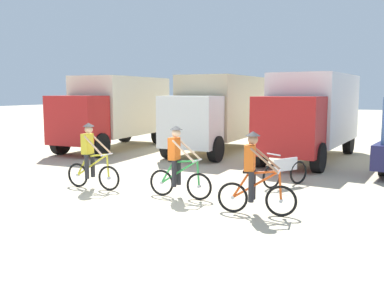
{
  "coord_description": "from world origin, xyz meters",
  "views": [
    {
      "loc": [
        5.29,
        -8.16,
        2.65
      ],
      "look_at": [
        0.14,
        3.28,
        1.1
      ],
      "focal_mm": 39.46,
      "sensor_mm": 36.0,
      "label": 1
    }
  ],
  "objects_px": {
    "box_truck_cream_rv": "(116,109)",
    "bicycle_spare": "(285,172)",
    "cyclist_cowboy_hat": "(178,165)",
    "box_truck_tan_camper": "(219,110)",
    "cyclist_near_camera": "(254,176)",
    "box_truck_avon_van": "(312,112)",
    "cyclist_orange_shirt": "(91,158)"
  },
  "relations": [
    {
      "from": "cyclist_orange_shirt",
      "to": "cyclist_near_camera",
      "type": "bearing_deg",
      "value": -6.61
    },
    {
      "from": "box_truck_avon_van",
      "to": "cyclist_orange_shirt",
      "type": "distance_m",
      "value": 9.18
    },
    {
      "from": "cyclist_cowboy_hat",
      "to": "cyclist_near_camera",
      "type": "relative_size",
      "value": 1.0
    },
    {
      "from": "cyclist_orange_shirt",
      "to": "cyclist_cowboy_hat",
      "type": "distance_m",
      "value": 2.62
    },
    {
      "from": "box_truck_tan_camper",
      "to": "cyclist_near_camera",
      "type": "relative_size",
      "value": 3.75
    },
    {
      "from": "box_truck_avon_van",
      "to": "cyclist_near_camera",
      "type": "height_order",
      "value": "box_truck_avon_van"
    },
    {
      "from": "bicycle_spare",
      "to": "box_truck_tan_camper",
      "type": "bearing_deg",
      "value": 125.77
    },
    {
      "from": "box_truck_avon_van",
      "to": "cyclist_cowboy_hat",
      "type": "relative_size",
      "value": 3.83
    },
    {
      "from": "box_truck_tan_camper",
      "to": "cyclist_cowboy_hat",
      "type": "height_order",
      "value": "box_truck_tan_camper"
    },
    {
      "from": "box_truck_avon_van",
      "to": "cyclist_orange_shirt",
      "type": "height_order",
      "value": "box_truck_avon_van"
    },
    {
      "from": "box_truck_avon_van",
      "to": "cyclist_near_camera",
      "type": "distance_m",
      "value": 8.44
    },
    {
      "from": "cyclist_orange_shirt",
      "to": "cyclist_near_camera",
      "type": "xyz_separation_m",
      "value": [
        4.77,
        -0.55,
        0.0
      ]
    },
    {
      "from": "box_truck_cream_rv",
      "to": "bicycle_spare",
      "type": "distance_m",
      "value": 10.39
    },
    {
      "from": "cyclist_cowboy_hat",
      "to": "bicycle_spare",
      "type": "bearing_deg",
      "value": 47.44
    },
    {
      "from": "cyclist_orange_shirt",
      "to": "bicycle_spare",
      "type": "bearing_deg",
      "value": 27.24
    },
    {
      "from": "cyclist_cowboy_hat",
      "to": "bicycle_spare",
      "type": "distance_m",
      "value": 3.29
    },
    {
      "from": "box_truck_tan_camper",
      "to": "cyclist_cowboy_hat",
      "type": "xyz_separation_m",
      "value": [
        2.01,
        -8.24,
        -1.03
      ]
    },
    {
      "from": "box_truck_tan_camper",
      "to": "cyclist_cowboy_hat",
      "type": "bearing_deg",
      "value": -76.3
    },
    {
      "from": "box_truck_cream_rv",
      "to": "bicycle_spare",
      "type": "relative_size",
      "value": 4.53
    },
    {
      "from": "box_truck_tan_camper",
      "to": "bicycle_spare",
      "type": "relative_size",
      "value": 4.57
    },
    {
      "from": "box_truck_cream_rv",
      "to": "bicycle_spare",
      "type": "height_order",
      "value": "box_truck_cream_rv"
    },
    {
      "from": "box_truck_avon_van",
      "to": "box_truck_tan_camper",
      "type": "bearing_deg",
      "value": 172.97
    },
    {
      "from": "box_truck_tan_camper",
      "to": "bicycle_spare",
      "type": "height_order",
      "value": "box_truck_tan_camper"
    },
    {
      "from": "box_truck_cream_rv",
      "to": "cyclist_near_camera",
      "type": "xyz_separation_m",
      "value": [
        8.97,
        -7.96,
        -1.03
      ]
    },
    {
      "from": "bicycle_spare",
      "to": "box_truck_cream_rv",
      "type": "bearing_deg",
      "value": 151.37
    },
    {
      "from": "box_truck_cream_rv",
      "to": "box_truck_avon_van",
      "type": "bearing_deg",
      "value": 2.67
    },
    {
      "from": "cyclist_orange_shirt",
      "to": "bicycle_spare",
      "type": "relative_size",
      "value": 1.22
    },
    {
      "from": "box_truck_cream_rv",
      "to": "box_truck_avon_van",
      "type": "xyz_separation_m",
      "value": [
        8.9,
        0.41,
        0.0
      ]
    },
    {
      "from": "box_truck_cream_rv",
      "to": "cyclist_cowboy_hat",
      "type": "height_order",
      "value": "box_truck_cream_rv"
    },
    {
      "from": "box_truck_cream_rv",
      "to": "cyclist_cowboy_hat",
      "type": "distance_m",
      "value": 10.06
    },
    {
      "from": "cyclist_orange_shirt",
      "to": "cyclist_cowboy_hat",
      "type": "xyz_separation_m",
      "value": [
        2.62,
        0.08,
        0.0
      ]
    },
    {
      "from": "box_truck_tan_camper",
      "to": "bicycle_spare",
      "type": "distance_m",
      "value": 7.35
    }
  ]
}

